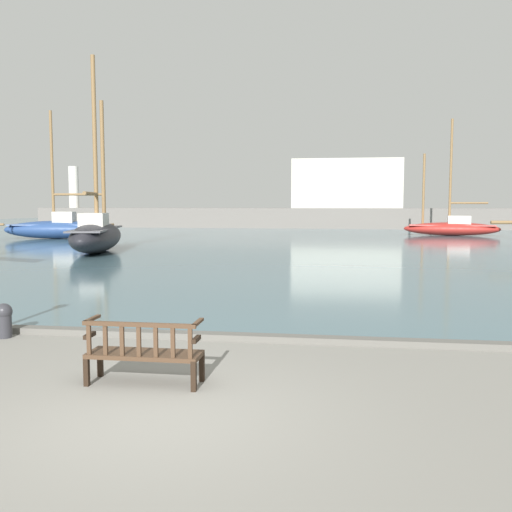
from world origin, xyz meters
The scene contains 9 objects.
ground_plane centered at (0.00, 0.00, 0.00)m, with size 160.00×160.00×0.00m, color gray.
harbor_water centered at (0.00, 44.00, 0.04)m, with size 100.00×80.00×0.08m, color #476670.
quay_edge_kerb centered at (0.00, 3.85, 0.06)m, with size 40.00×0.30×0.12m, color #5B5954.
park_bench centered at (-0.53, 1.11, 0.47)m, with size 1.60×0.53×0.92m.
sailboat_centre_channel centered at (-10.01, 20.82, 1.01)m, with size 3.92×9.13×9.75m.
sailboat_distant_harbor centered at (10.57, 38.85, 0.76)m, with size 7.25×2.73×8.79m.
sailboat_mid_starboard centered at (-17.40, 30.91, 0.84)m, with size 8.39×3.15×8.79m.
mooring_bollard centered at (-4.10, 3.41, 0.36)m, with size 0.32×0.32×0.65m.
far_breakwater centered at (0.42, 50.16, 1.95)m, with size 57.96×2.40×6.85m.
Camera 1 is at (2.16, -6.36, 2.53)m, focal length 40.00 mm.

